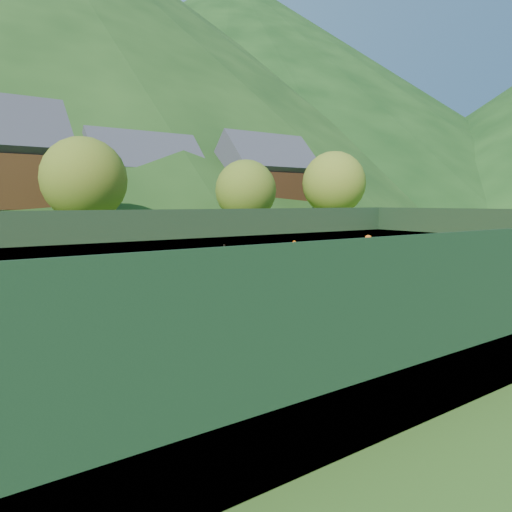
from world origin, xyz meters
TOP-DOWN VIEW (x-y plane):
  - ground at (0.00, 0.00)m, footprint 400.00×400.00m
  - clay_court at (0.00, 0.00)m, footprint 40.00×24.00m
  - mountain_far at (10.00, 160.00)m, footprint 280.00×280.00m
  - mountain_far_right at (90.00, 150.00)m, footprint 260.00×260.00m
  - coach at (-1.31, -2.07)m, footprint 0.68×0.56m
  - student_a at (3.85, 1.65)m, footprint 0.79×0.71m
  - student_b at (2.92, 3.28)m, footprint 0.84×0.44m
  - student_c at (7.68, 2.23)m, footprint 0.87×0.70m
  - student_d at (9.04, 2.40)m, footprint 0.97×0.72m
  - tennis_ball_0 at (0.53, -5.89)m, footprint 0.07×0.07m
  - tennis_ball_1 at (5.35, -0.82)m, footprint 0.07×0.07m
  - tennis_ball_2 at (-4.84, -3.85)m, footprint 0.07×0.07m
  - tennis_ball_3 at (-3.53, -4.39)m, footprint 0.07×0.07m
  - tennis_ball_4 at (-3.12, -3.42)m, footprint 0.07×0.07m
  - tennis_ball_5 at (4.77, -4.03)m, footprint 0.07×0.07m
  - tennis_ball_6 at (3.01, -1.74)m, footprint 0.07×0.07m
  - tennis_ball_7 at (-7.38, -7.06)m, footprint 0.07×0.07m
  - tennis_ball_8 at (-1.69, -1.65)m, footprint 0.07×0.07m
  - tennis_ball_9 at (4.46, -4.88)m, footprint 0.07×0.07m
  - tennis_ball_10 at (-7.89, -3.42)m, footprint 0.07×0.07m
  - tennis_ball_11 at (-3.57, -7.14)m, footprint 0.07×0.07m
  - tennis_ball_12 at (1.54, -5.26)m, footprint 0.07×0.07m
  - tennis_ball_13 at (-3.85, -8.00)m, footprint 0.07×0.07m
  - tennis_ball_14 at (-1.38, -4.21)m, footprint 0.07×0.07m
  - tennis_ball_15 at (-6.05, -7.71)m, footprint 0.07×0.07m
  - tennis_ball_16 at (2.42, -3.20)m, footprint 0.07×0.07m
  - tennis_ball_17 at (0.34, -8.96)m, footprint 0.07×0.07m
  - tennis_ball_18 at (-2.23, -4.32)m, footprint 0.07×0.07m
  - tennis_ball_19 at (-3.11, -3.52)m, footprint 0.07×0.07m
  - tennis_ball_20 at (-1.74, -1.24)m, footprint 0.07×0.07m
  - tennis_ball_21 at (4.63, -3.73)m, footprint 0.07×0.07m
  - tennis_ball_23 at (-2.57, -1.91)m, footprint 0.07×0.07m
  - tennis_ball_24 at (-7.36, -1.93)m, footprint 0.07×0.07m
  - tennis_ball_25 at (-8.83, -5.99)m, footprint 0.07×0.07m
  - tennis_ball_26 at (-4.14, -2.01)m, footprint 0.07×0.07m
  - tennis_ball_27 at (4.83, -2.71)m, footprint 0.07×0.07m
  - tennis_ball_28 at (2.87, -1.83)m, footprint 0.07×0.07m
  - court_lines at (0.00, 0.00)m, footprint 23.83×11.03m
  - tennis_net at (0.00, 0.00)m, footprint 0.10×12.07m
  - perimeter_fence at (0.00, 0.00)m, footprint 40.40×24.24m
  - ball_hopper at (-5.84, -3.46)m, footprint 0.57×0.57m
  - chalet_mid at (6.00, 34.00)m, footprint 12.65×8.82m
  - chalet_right at (20.00, 30.00)m, footprint 11.50×8.82m
  - tree_b at (-4.00, 20.00)m, footprint 6.40×6.40m
  - tree_c at (10.00, 19.00)m, footprint 5.60×5.60m
  - tree_d at (22.00, 20.00)m, footprint 6.80×6.80m

SIDE VIEW (x-z plane):
  - ground at x=0.00m, z-range 0.00..0.00m
  - clay_court at x=0.00m, z-range 0.00..0.02m
  - court_lines at x=0.00m, z-range 0.02..0.03m
  - tennis_ball_0 at x=0.53m, z-range 0.02..0.09m
  - tennis_ball_1 at x=5.35m, z-range 0.02..0.09m
  - tennis_ball_2 at x=-4.84m, z-range 0.02..0.09m
  - tennis_ball_3 at x=-3.53m, z-range 0.02..0.09m
  - tennis_ball_4 at x=-3.12m, z-range 0.02..0.09m
  - tennis_ball_5 at x=4.77m, z-range 0.02..0.09m
  - tennis_ball_6 at x=3.01m, z-range 0.02..0.09m
  - tennis_ball_7 at x=-7.38m, z-range 0.02..0.09m
  - tennis_ball_8 at x=-1.69m, z-range 0.02..0.09m
  - tennis_ball_9 at x=4.46m, z-range 0.02..0.09m
  - tennis_ball_10 at x=-7.89m, z-range 0.02..0.09m
  - tennis_ball_11 at x=-3.57m, z-range 0.02..0.09m
  - tennis_ball_12 at x=1.54m, z-range 0.02..0.09m
  - tennis_ball_13 at x=-3.85m, z-range 0.02..0.09m
  - tennis_ball_14 at x=-1.38m, z-range 0.02..0.09m
  - tennis_ball_15 at x=-6.05m, z-range 0.02..0.09m
  - tennis_ball_16 at x=2.42m, z-range 0.02..0.09m
  - tennis_ball_17 at x=0.34m, z-range 0.02..0.09m
  - tennis_ball_18 at x=-2.23m, z-range 0.02..0.09m
  - tennis_ball_19 at x=-3.11m, z-range 0.02..0.09m
  - tennis_ball_20 at x=-1.74m, z-range 0.02..0.09m
  - tennis_ball_21 at x=4.63m, z-range 0.02..0.09m
  - tennis_ball_23 at x=-2.57m, z-range 0.02..0.09m
  - tennis_ball_24 at x=-7.36m, z-range 0.02..0.09m
  - tennis_ball_25 at x=-8.83m, z-range 0.02..0.09m
  - tennis_ball_26 at x=-4.14m, z-range 0.02..0.09m
  - tennis_ball_27 at x=4.83m, z-range 0.02..0.09m
  - tennis_ball_28 at x=2.87m, z-range 0.02..0.09m
  - tennis_net at x=0.00m, z-range -0.03..1.07m
  - student_d at x=9.04m, z-range 0.02..1.35m
  - student_a at x=3.85m, z-range 0.02..1.38m
  - student_b at x=2.92m, z-range 0.02..1.39m
  - ball_hopper at x=-5.84m, z-range 0.27..1.27m
  - student_c at x=7.68m, z-range 0.02..1.56m
  - coach at x=-1.31m, z-range 0.02..1.62m
  - perimeter_fence at x=0.00m, z-range -0.23..2.77m
  - tree_c at x=10.00m, z-range 0.87..8.22m
  - chalet_mid at x=6.00m, z-range -0.74..10.72m
  - tree_b at x=-4.00m, z-range 0.99..9.39m
  - chalet_right at x=20.00m, z-range -0.70..11.21m
  - tree_d at x=22.00m, z-range 1.06..9.98m
  - mountain_far_right at x=90.00m, z-range 0.00..95.00m
  - mountain_far at x=10.00m, z-range 0.00..110.00m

